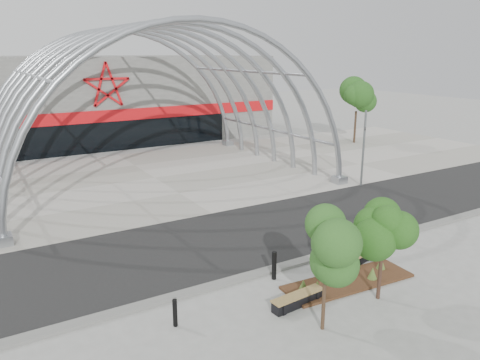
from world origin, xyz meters
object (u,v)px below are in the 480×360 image
at_px(bench_0, 298,300).
at_px(bollard_2, 325,257).
at_px(street_tree_1, 384,222).
at_px(street_tree_0, 326,250).
at_px(signal_pole, 364,147).
at_px(bench_1, 356,260).

relative_size(bench_0, bollard_2, 2.24).
bearing_deg(bench_0, street_tree_1, -21.05).
bearing_deg(street_tree_0, signal_pole, 41.29).
distance_m(street_tree_0, bench_1, 5.67).
relative_size(bench_0, bench_1, 1.13).
bearing_deg(street_tree_1, street_tree_0, -171.18).
distance_m(street_tree_0, street_tree_1, 2.97).
bearing_deg(bollard_2, bench_1, -18.06).
bearing_deg(bench_0, signal_pole, 37.66).
relative_size(bench_1, bollard_2, 1.99).
bearing_deg(signal_pole, street_tree_1, -132.49).
distance_m(street_tree_0, bollard_2, 4.92).
bearing_deg(bollard_2, street_tree_0, -131.77).
bearing_deg(bench_1, street_tree_1, -118.15).
bearing_deg(street_tree_1, signal_pole, 47.51).
distance_m(bench_0, bench_1, 4.25).
relative_size(street_tree_0, bollard_2, 3.97).
height_order(street_tree_1, bench_0, street_tree_1).
xyz_separation_m(street_tree_0, street_tree_1, (2.93, 0.45, 0.18)).
height_order(street_tree_0, bollard_2, street_tree_0).
relative_size(street_tree_0, bench_1, 2.00).
bearing_deg(bench_1, bollard_2, 161.94).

